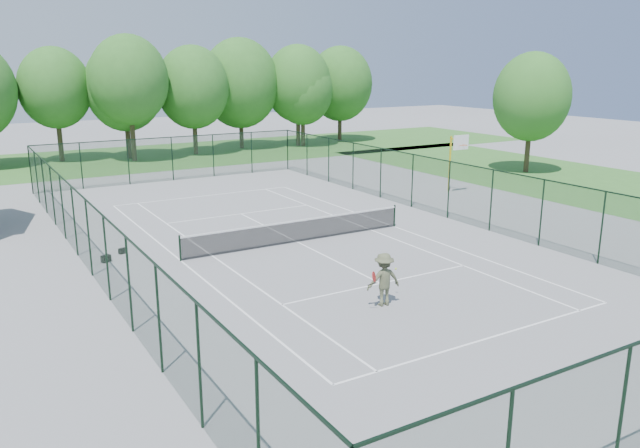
# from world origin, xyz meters

# --- Properties ---
(ground) EXTENTS (140.00, 140.00, 0.00)m
(ground) POSITION_xyz_m (0.00, 0.00, 0.00)
(ground) COLOR gray
(ground) RESTS_ON ground
(grass_far) EXTENTS (80.00, 16.00, 0.01)m
(grass_far) POSITION_xyz_m (0.00, 30.00, 0.01)
(grass_far) COLOR #3C772E
(grass_far) RESTS_ON ground
(grass_side) EXTENTS (14.00, 40.00, 0.01)m
(grass_side) POSITION_xyz_m (24.00, 4.00, 0.01)
(grass_side) COLOR #3C772E
(grass_side) RESTS_ON ground
(court_lines) EXTENTS (11.05, 23.85, 0.01)m
(court_lines) POSITION_xyz_m (0.00, 0.00, 0.00)
(court_lines) COLOR white
(court_lines) RESTS_ON ground
(tennis_net) EXTENTS (11.08, 0.08, 1.10)m
(tennis_net) POSITION_xyz_m (0.00, 0.00, 0.58)
(tennis_net) COLOR black
(tennis_net) RESTS_ON ground
(fence_enclosure) EXTENTS (18.05, 36.05, 3.02)m
(fence_enclosure) POSITION_xyz_m (0.00, 0.00, 1.56)
(fence_enclosure) COLOR #1E3C26
(fence_enclosure) RESTS_ON ground
(tree_line_far) EXTENTS (39.40, 6.40, 9.70)m
(tree_line_far) POSITION_xyz_m (0.00, 30.00, 5.99)
(tree_line_far) COLOR #423523
(tree_line_far) RESTS_ON ground
(basketball_goal) EXTENTS (1.20, 1.43, 3.65)m
(basketball_goal) POSITION_xyz_m (13.91, 4.87, 2.57)
(basketball_goal) COLOR gold
(basketball_goal) RESTS_ON ground
(tree_side) EXTENTS (5.53, 5.53, 8.76)m
(tree_side) POSITION_xyz_m (23.79, 7.85, 5.52)
(tree_side) COLOR #423523
(tree_side) RESTS_ON ground
(sports_bag_a) EXTENTS (0.42, 0.35, 0.29)m
(sports_bag_a) POSITION_xyz_m (-8.17, 1.44, 0.15)
(sports_bag_a) COLOR black
(sports_bag_a) RESTS_ON ground
(sports_bag_b) EXTENTS (0.35, 0.27, 0.24)m
(sports_bag_b) POSITION_xyz_m (-7.30, 2.29, 0.12)
(sports_bag_b) COLOR black
(sports_bag_b) RESTS_ON ground
(tennis_player) EXTENTS (1.71, 0.92, 1.82)m
(tennis_player) POSITION_xyz_m (-1.17, -8.15, 0.91)
(tennis_player) COLOR #52563B
(tennis_player) RESTS_ON ground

